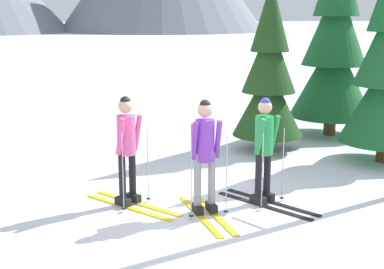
{
  "coord_description": "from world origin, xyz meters",
  "views": [
    {
      "loc": [
        -1.93,
        -7.23,
        2.88
      ],
      "look_at": [
        0.02,
        0.56,
        1.05
      ],
      "focal_mm": 49.35,
      "sensor_mm": 36.0,
      "label": 1
    }
  ],
  "objects_px": {
    "skier_in_pink": "(127,147)",
    "pine_tree_far": "(269,75)",
    "skier_in_green": "(264,147)",
    "pine_tree_near": "(334,44)",
    "skier_in_purple": "(205,150)"
  },
  "relations": [
    {
      "from": "skier_in_purple",
      "to": "pine_tree_far",
      "type": "height_order",
      "value": "pine_tree_far"
    },
    {
      "from": "pine_tree_near",
      "to": "pine_tree_far",
      "type": "xyz_separation_m",
      "value": [
        -2.07,
        -1.06,
        -0.55
      ]
    },
    {
      "from": "skier_in_pink",
      "to": "pine_tree_near",
      "type": "height_order",
      "value": "pine_tree_near"
    },
    {
      "from": "skier_in_pink",
      "to": "skier_in_green",
      "type": "xyz_separation_m",
      "value": [
        2.04,
        -0.44,
        -0.02
      ]
    },
    {
      "from": "skier_in_pink",
      "to": "pine_tree_far",
      "type": "xyz_separation_m",
      "value": [
        3.34,
        2.61,
        0.72
      ]
    },
    {
      "from": "skier_in_green",
      "to": "pine_tree_near",
      "type": "height_order",
      "value": "pine_tree_near"
    },
    {
      "from": "skier_in_pink",
      "to": "skier_in_purple",
      "type": "bearing_deg",
      "value": -30.56
    },
    {
      "from": "skier_in_green",
      "to": "pine_tree_near",
      "type": "distance_m",
      "value": 5.47
    },
    {
      "from": "skier_in_purple",
      "to": "skier_in_green",
      "type": "bearing_deg",
      "value": 9.94
    },
    {
      "from": "skier_in_pink",
      "to": "skier_in_green",
      "type": "height_order",
      "value": "skier_in_pink"
    },
    {
      "from": "skier_in_pink",
      "to": "pine_tree_far",
      "type": "distance_m",
      "value": 4.3
    },
    {
      "from": "skier_in_pink",
      "to": "skier_in_purple",
      "type": "distance_m",
      "value": 1.21
    },
    {
      "from": "skier_in_green",
      "to": "pine_tree_far",
      "type": "height_order",
      "value": "pine_tree_far"
    },
    {
      "from": "skier_in_purple",
      "to": "pine_tree_near",
      "type": "distance_m",
      "value": 6.24
    },
    {
      "from": "skier_in_green",
      "to": "pine_tree_far",
      "type": "xyz_separation_m",
      "value": [
        1.29,
        3.06,
        0.74
      ]
    }
  ]
}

